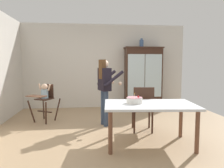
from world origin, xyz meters
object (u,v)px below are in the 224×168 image
Objects in this scene: dining_table at (150,109)px; dining_chair_far_side at (143,106)px; ceramic_vase at (141,43)px; adult_person at (105,84)px; birthday_cake at (134,100)px; china_cabinet at (143,77)px; high_chair_with_toddler at (44,96)px.

dining_table is 1.72× the size of dining_chair_far_side.
ceramic_vase is at bearing 78.37° from dining_table.
dining_table is at bearing 91.29° from dining_chair_far_side.
dining_chair_far_side is at bearing -146.29° from adult_person.
ceramic_vase is 0.96× the size of birthday_cake.
china_cabinet is 3.19m from high_chair_with_toddler.
high_chair_with_toddler is at bearing -19.10° from dining_chair_far_side.
ceramic_vase is 0.16× the size of dining_table.
dining_table is (-0.65, -3.14, -1.43)m from ceramic_vase.
adult_person reaches higher than dining_table.
ceramic_vase is 0.28× the size of dining_chair_far_side.
high_chair_with_toddler is 0.62× the size of adult_person.
ceramic_vase reaches higher than adult_person.
china_cabinet is 3.22m from birthday_cake.
high_chair_with_toddler reaches higher than birthday_cake.
adult_person is 1.04m from dining_chair_far_side.
dining_chair_far_side is (0.75, -0.59, -0.41)m from adult_person.
china_cabinet is at bearing 72.45° from birthday_cake.
dining_table is (0.69, -1.28, -0.32)m from adult_person.
ceramic_vase is 0.28× the size of high_chair_with_toddler.
dining_chair_far_side is at bearing -103.32° from ceramic_vase.
high_chair_with_toddler is 0.57× the size of dining_table.
high_chair_with_toddler is at bearing -153.71° from ceramic_vase.
birthday_cake is at bearing -178.84° from adult_person.
ceramic_vase is 3.45m from birthday_cake.
birthday_cake is (-0.26, 0.07, 0.14)m from dining_table.
china_cabinet is 1.28× the size of adult_person.
dining_table is (-0.71, -3.13, -0.34)m from china_cabinet.
ceramic_vase reaches higher than dining_chair_far_side.
birthday_cake is (-0.90, -3.07, -1.29)m from ceramic_vase.
adult_person reaches higher than high_chair_with_toddler.
adult_person is 0.92× the size of dining_table.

